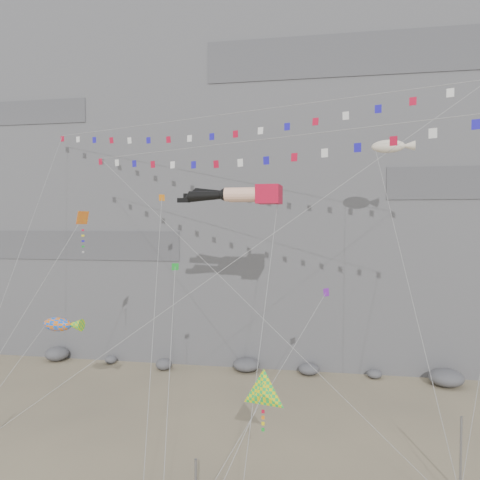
{
  "coord_description": "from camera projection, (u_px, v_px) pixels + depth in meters",
  "views": [
    {
      "loc": [
        7.12,
        -27.17,
        14.37
      ],
      "look_at": [
        0.78,
        9.0,
        13.01
      ],
      "focal_mm": 35.0,
      "sensor_mm": 36.0,
      "label": 1
    }
  ],
  "objects": [
    {
      "name": "ground",
      "position": [
        202.0,
        458.0,
        28.5
      ],
      "size": [
        120.0,
        120.0,
        0.0
      ],
      "primitive_type": "plane",
      "color": "gray",
      "rests_on": "ground"
    },
    {
      "name": "small_kite_b",
      "position": [
        325.0,
        294.0,
        32.34
      ],
      "size": [
        7.09,
        11.8,
        15.93
      ],
      "color": "#711B9F",
      "rests_on": "ground"
    },
    {
      "name": "talus_boulders",
      "position": [
        246.0,
        365.0,
        45.21
      ],
      "size": [
        60.0,
        3.0,
        1.2
      ],
      "primitive_type": null,
      "color": "#595A5E",
      "rests_on": "ground"
    },
    {
      "name": "flag_banner_lower",
      "position": [
        253.0,
        141.0,
        32.73
      ],
      "size": [
        29.68,
        15.18,
        24.63
      ],
      "color": "red",
      "rests_on": "ground"
    },
    {
      "name": "small_kite_c",
      "position": [
        175.0,
        271.0,
        30.31
      ],
      "size": [
        2.93,
        10.2,
        15.13
      ],
      "color": "green",
      "rests_on": "ground"
    },
    {
      "name": "small_kite_a",
      "position": [
        162.0,
        202.0,
        37.96
      ],
      "size": [
        5.39,
        17.29,
        23.8
      ],
      "color": "orange",
      "rests_on": "ground"
    },
    {
      "name": "delta_kite",
      "position": [
        263.0,
        394.0,
        23.94
      ],
      "size": [
        3.89,
        3.8,
        7.5
      ],
      "color": "yellow",
      "rests_on": "ground"
    },
    {
      "name": "harlequin_kite",
      "position": [
        82.0,
        219.0,
        31.71
      ],
      "size": [
        7.33,
        7.35,
        17.21
      ],
      "color": "red",
      "rests_on": "ground"
    },
    {
      "name": "flag_banner_upper",
      "position": [
        223.0,
        115.0,
        37.66
      ],
      "size": [
        35.88,
        20.61,
        30.33
      ],
      "color": "red",
      "rests_on": "ground"
    },
    {
      "name": "fish_windsock",
      "position": [
        57.0,
        324.0,
        32.85
      ],
      "size": [
        5.23,
        7.7,
        10.59
      ],
      "color": "orange",
      "rests_on": "ground"
    },
    {
      "name": "anchor_pole_right",
      "position": [
        461.0,
        455.0,
        24.7
      ],
      "size": [
        0.12,
        0.12,
        4.15
      ],
      "primitive_type": "cylinder",
      "color": "gray",
      "rests_on": "ground"
    },
    {
      "name": "legs_kite",
      "position": [
        241.0,
        195.0,
        33.94
      ],
      "size": [
        7.59,
        14.78,
        21.09
      ],
      "rotation": [
        0.0,
        0.0,
        -0.05
      ],
      "color": "red",
      "rests_on": "ground"
    },
    {
      "name": "cliff",
      "position": [
        265.0,
        139.0,
        59.07
      ],
      "size": [
        80.0,
        28.0,
        50.0
      ],
      "primitive_type": "cube",
      "color": "slate",
      "rests_on": "ground"
    },
    {
      "name": "blimp_windsock",
      "position": [
        388.0,
        147.0,
        36.02
      ],
      "size": [
        4.04,
        13.91,
        24.2
      ],
      "color": "#F0E2C6",
      "rests_on": "ground"
    }
  ]
}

